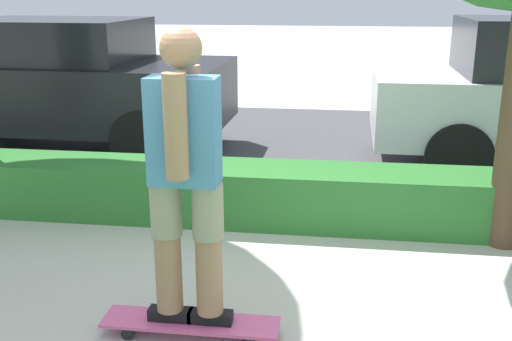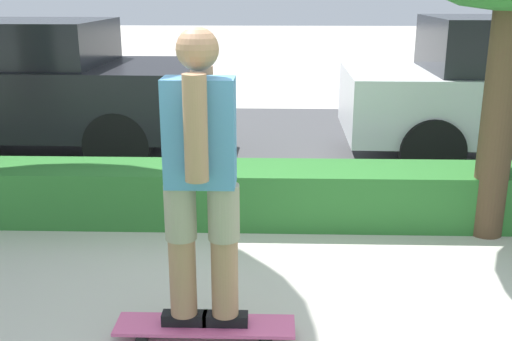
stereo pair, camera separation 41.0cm
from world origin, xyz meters
TOP-DOWN VIEW (x-y plane):
  - ground_plane at (0.00, 0.00)m, footprint 60.00×60.00m
  - street_asphalt at (0.00, 4.20)m, footprint 13.14×5.00m
  - hedge_row at (0.00, 1.60)m, footprint 13.14×0.60m
  - skateboard at (-0.45, -0.27)m, footprint 1.04×0.24m
  - skater_person at (-0.45, -0.27)m, footprint 0.50×0.43m
  - parked_car_front at (-2.99, 3.68)m, footprint 4.00×1.91m

SIDE VIEW (x-z plane):
  - ground_plane at x=0.00m, z-range 0.00..0.00m
  - street_asphalt at x=0.00m, z-range 0.00..0.01m
  - skateboard at x=-0.45m, z-range 0.03..0.12m
  - hedge_row at x=0.00m, z-range 0.00..0.49m
  - parked_car_front at x=-2.99m, z-range 0.04..1.66m
  - skater_person at x=-0.45m, z-range 0.15..1.84m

